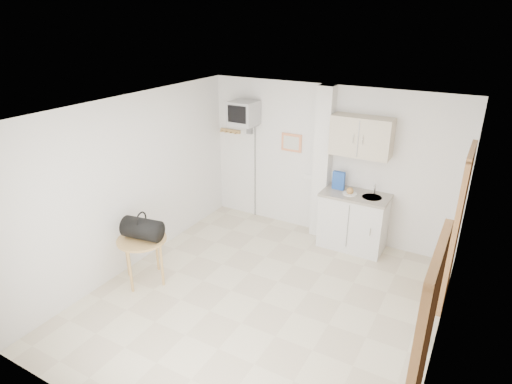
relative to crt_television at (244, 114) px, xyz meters
The scene contains 7 objects.
ground 3.15m from the crt_television, 54.36° to the right, with size 4.50×4.50×0.00m, color beige.
room_envelope 2.60m from the crt_television, 48.84° to the right, with size 4.24×4.54×2.55m.
kitchenette 2.32m from the crt_television, ahead, with size 1.03×0.58×2.10m.
crt_television is the anchor object (origin of this frame).
round_table 2.76m from the crt_television, 94.78° to the right, with size 0.67×0.67×0.66m.
duffel_bag 2.63m from the crt_television, 94.45° to the right, with size 0.57×0.37×0.39m.
water_bottle 4.26m from the crt_television, 27.65° to the right, with size 0.11×0.11×0.34m.
Camera 1 is at (2.21, -4.06, 3.49)m, focal length 30.00 mm.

